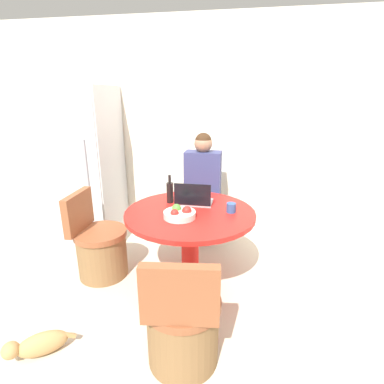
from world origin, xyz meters
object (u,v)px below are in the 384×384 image
(chair_near_camera, at_px, (183,326))
(person_seated, at_px, (203,186))
(laptop, at_px, (194,200))
(bottle, at_px, (170,192))
(refrigerator, at_px, (85,165))
(dining_table, at_px, (190,230))
(fruit_bowl, at_px, (180,213))
(cat, at_px, (38,345))
(chair_left_side, at_px, (100,249))

(chair_near_camera, relative_size, person_seated, 0.64)
(laptop, xyz_separation_m, bottle, (-0.23, 0.01, 0.06))
(refrigerator, distance_m, bottle, 1.36)
(chair_near_camera, bearing_deg, dining_table, -90.00)
(laptop, bearing_deg, chair_near_camera, 96.15)
(refrigerator, height_order, fruit_bowl, refrigerator)
(chair_near_camera, relative_size, laptop, 2.49)
(chair_near_camera, height_order, person_seated, person_seated)
(chair_near_camera, bearing_deg, person_seated, -93.68)
(person_seated, relative_size, laptop, 3.92)
(chair_near_camera, height_order, cat, chair_near_camera)
(bottle, relative_size, cat, 0.69)
(chair_near_camera, relative_size, bottle, 3.11)
(dining_table, relative_size, bottle, 4.27)
(person_seated, xyz_separation_m, fruit_bowl, (-0.06, -0.97, 0.04))
(fruit_bowl, height_order, bottle, bottle)
(refrigerator, relative_size, bottle, 6.68)
(person_seated, relative_size, fruit_bowl, 4.90)
(laptop, bearing_deg, bottle, -2.07)
(refrigerator, bearing_deg, person_seated, 0.35)
(chair_left_side, relative_size, bottle, 3.11)
(bottle, bearing_deg, fruit_bowl, -63.52)
(chair_near_camera, xyz_separation_m, cat, (-1.00, -0.14, -0.20))
(chair_left_side, xyz_separation_m, bottle, (0.67, 0.22, 0.56))
(refrigerator, relative_size, person_seated, 1.36)
(refrigerator, xyz_separation_m, person_seated, (1.45, 0.01, -0.18))
(chair_left_side, distance_m, bottle, 0.90)
(cat, bearing_deg, laptop, -162.96)
(chair_left_side, xyz_separation_m, fruit_bowl, (0.85, -0.13, 0.49))
(chair_left_side, height_order, laptop, laptop)
(refrigerator, relative_size, laptop, 5.35)
(person_seated, bearing_deg, chair_left_side, 42.60)
(person_seated, height_order, bottle, person_seated)
(chair_near_camera, relative_size, cat, 2.16)
(refrigerator, distance_m, chair_left_side, 1.18)
(chair_left_side, distance_m, laptop, 1.06)
(chair_left_side, height_order, cat, chair_left_side)
(chair_left_side, xyz_separation_m, laptop, (0.91, 0.21, 0.50))
(bottle, xyz_separation_m, cat, (-0.65, -1.23, -0.76))
(chair_near_camera, height_order, fruit_bowl, chair_near_camera)
(laptop, bearing_deg, dining_table, 89.54)
(refrigerator, height_order, bottle, refrigerator)
(chair_left_side, xyz_separation_m, cat, (0.02, -1.01, -0.20))
(chair_left_side, distance_m, chair_near_camera, 1.35)
(chair_near_camera, xyz_separation_m, person_seated, (-0.11, 1.71, 0.45))
(chair_near_camera, relative_size, fruit_bowl, 3.12)
(refrigerator, bearing_deg, dining_table, -29.01)
(person_seated, distance_m, cat, 2.15)
(chair_left_side, bearing_deg, refrigerator, 31.64)
(refrigerator, distance_m, chair_near_camera, 2.40)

